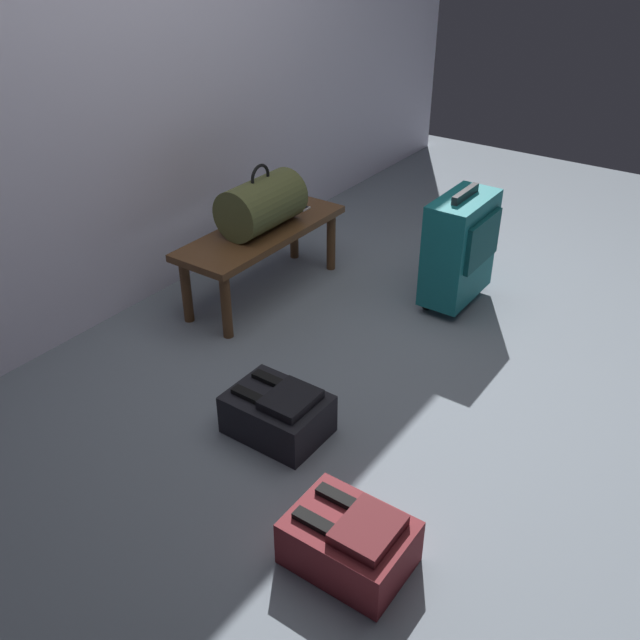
{
  "coord_description": "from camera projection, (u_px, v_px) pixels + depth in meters",
  "views": [
    {
      "loc": [
        -2.31,
        -1.06,
        1.83
      ],
      "look_at": [
        -0.19,
        0.43,
        0.25
      ],
      "focal_mm": 39.2,
      "sensor_mm": 36.0,
      "label": 1
    }
  ],
  "objects": [
    {
      "name": "bench",
      "position": [
        262.0,
        239.0,
        3.59
      ],
      "size": [
        1.0,
        0.36,
        0.37
      ],
      "color": "brown",
      "rests_on": "ground"
    },
    {
      "name": "duffel_bag_olive",
      "position": [
        262.0,
        204.0,
        3.5
      ],
      "size": [
        0.44,
        0.26,
        0.34
      ],
      "color": "#51562D",
      "rests_on": "bench"
    },
    {
      "name": "backpack_dark",
      "position": [
        278.0,
        413.0,
        2.73
      ],
      "size": [
        0.28,
        0.38,
        0.21
      ],
      "color": "black",
      "rests_on": "ground"
    },
    {
      "name": "cell_phone",
      "position": [
        296.0,
        206.0,
        3.8
      ],
      "size": [
        0.07,
        0.14,
        0.01
      ],
      "color": "silver",
      "rests_on": "bench"
    },
    {
      "name": "back_wall",
      "position": [
        132.0,
        6.0,
        3.14
      ],
      "size": [
        6.0,
        0.1,
        2.8
      ],
      "primitive_type": "cube",
      "color": "silver",
      "rests_on": "ground"
    },
    {
      "name": "suitcase_upright_teal",
      "position": [
        460.0,
        247.0,
        3.5
      ],
      "size": [
        0.44,
        0.24,
        0.62
      ],
      "color": "#14666B",
      "rests_on": "ground"
    },
    {
      "name": "ground_plane",
      "position": [
        424.0,
        379.0,
        3.08
      ],
      "size": [
        6.6,
        6.6,
        0.0
      ],
      "primitive_type": "plane",
      "color": "slate"
    },
    {
      "name": "backpack_maroon",
      "position": [
        350.0,
        541.0,
        2.19
      ],
      "size": [
        0.28,
        0.38,
        0.21
      ],
      "color": "maroon",
      "rests_on": "ground"
    }
  ]
}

